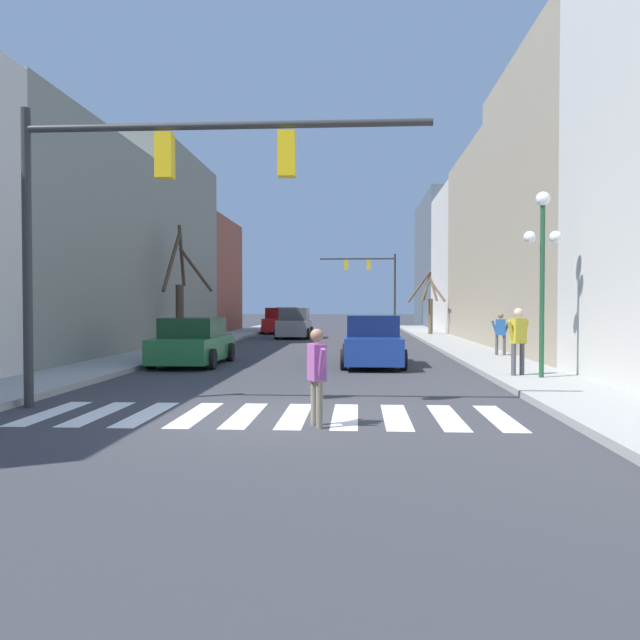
# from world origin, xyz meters

# --- Properties ---
(ground_plane) EXTENTS (240.00, 240.00, 0.00)m
(ground_plane) POSITION_xyz_m (0.00, 0.00, 0.00)
(ground_plane) COLOR #38383D
(sidewalk_right) EXTENTS (2.29, 90.00, 0.15)m
(sidewalk_right) POSITION_xyz_m (6.17, 0.00, 0.07)
(sidewalk_right) COLOR #9E9E99
(sidewalk_right) RESTS_ON ground_plane
(building_row_left) EXTENTS (6.00, 42.82, 10.10)m
(building_row_left) POSITION_xyz_m (-10.31, 15.62, 4.38)
(building_row_left) COLOR beige
(building_row_left) RESTS_ON ground_plane
(building_row_right) EXTENTS (6.00, 59.22, 11.45)m
(building_row_right) POSITION_xyz_m (10.31, 23.65, 5.44)
(building_row_right) COLOR beige
(building_row_right) RESTS_ON ground_plane
(crosswalk_stripes) EXTENTS (8.55, 2.60, 0.01)m
(crosswalk_stripes) POSITION_xyz_m (0.00, 0.34, 0.00)
(crosswalk_stripes) COLOR white
(crosswalk_stripes) RESTS_ON ground_plane
(traffic_signal_near) EXTENTS (7.81, 0.28, 5.75)m
(traffic_signal_near) POSITION_xyz_m (-2.39, 0.92, 4.23)
(traffic_signal_near) COLOR #2D2D2D
(traffic_signal_near) RESTS_ON ground_plane
(traffic_signal_far) EXTENTS (6.59, 0.28, 6.39)m
(traffic_signal_far) POSITION_xyz_m (2.91, 43.67, 4.63)
(traffic_signal_far) COLOR #2D2D2D
(traffic_signal_far) RESTS_ON ground_plane
(street_lamp_right_corner) EXTENTS (0.95, 0.36, 4.68)m
(street_lamp_right_corner) POSITION_xyz_m (6.21, 5.30, 3.44)
(street_lamp_right_corner) COLOR #1E4C2D
(street_lamp_right_corner) RESTS_ON sidewalk_right
(car_parked_right_near) EXTENTS (2.01, 4.52, 1.65)m
(car_parked_right_near) POSITION_xyz_m (2.05, 9.57, 0.77)
(car_parked_right_near) COLOR navy
(car_parked_right_near) RESTS_ON ground_plane
(car_driving_toward_lane) EXTENTS (2.01, 4.35, 1.80)m
(car_driving_toward_lane) POSITION_xyz_m (-2.19, 26.11, 0.83)
(car_driving_toward_lane) COLOR gray
(car_driving_toward_lane) RESTS_ON ground_plane
(car_parked_right_mid) EXTENTS (2.11, 4.52, 1.56)m
(car_parked_right_mid) POSITION_xyz_m (-3.85, 9.52, 0.74)
(car_parked_right_mid) COLOR #236B38
(car_parked_right_mid) RESTS_ON ground_plane
(car_driving_away_lane) EXTENTS (2.06, 4.73, 1.78)m
(car_driving_away_lane) POSITION_xyz_m (-3.87, 32.36, 0.83)
(car_driving_away_lane) COLOR red
(car_driving_away_lane) RESTS_ON ground_plane
(car_parked_right_far) EXTENTS (1.99, 4.15, 1.79)m
(car_parked_right_far) POSITION_xyz_m (-3.91, 37.77, 0.83)
(car_parked_right_far) COLOR #236B38
(car_parked_right_far) RESTS_ON ground_plane
(pedestrian_on_left_sidewalk) EXTENTS (0.66, 0.28, 1.54)m
(pedestrian_on_left_sidewalk) POSITION_xyz_m (6.76, 12.29, 1.06)
(pedestrian_on_left_sidewalk) COLOR #4C4C51
(pedestrian_on_left_sidewalk) RESTS_ON sidewalk_right
(pedestrian_crossing_street) EXTENTS (0.35, 0.66, 1.60)m
(pedestrian_crossing_street) POSITION_xyz_m (0.91, -0.66, 0.95)
(pedestrian_crossing_street) COLOR #7A705B
(pedestrian_crossing_street) RESTS_ON ground_plane
(pedestrian_waiting_at_curb) EXTENTS (0.69, 0.47, 1.75)m
(pedestrian_waiting_at_curb) POSITION_xyz_m (5.74, 5.78, 1.19)
(pedestrian_waiting_at_curb) COLOR #4C4C51
(pedestrian_waiting_at_curb) RESTS_ON sidewalk_right
(street_tree_left_near) EXTENTS (1.47, 3.38, 5.39)m
(street_tree_left_near) POSITION_xyz_m (-6.30, 16.49, 2.39)
(street_tree_left_near) COLOR #473828
(street_tree_left_near) RESTS_ON sidewalk_left
(street_tree_left_far) EXTENTS (2.23, 1.94, 3.97)m
(street_tree_left_far) POSITION_xyz_m (6.05, 28.67, 2.14)
(street_tree_left_far) COLOR brown
(street_tree_left_far) RESTS_ON sidewalk_right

